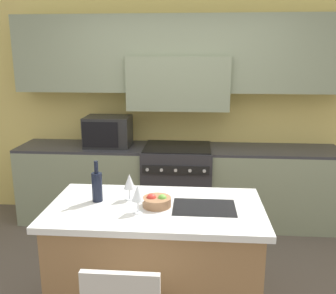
{
  "coord_description": "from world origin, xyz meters",
  "views": [
    {
      "loc": [
        0.22,
        -2.61,
        1.98
      ],
      "look_at": [
        -0.03,
        0.57,
        1.18
      ],
      "focal_mm": 40.0,
      "sensor_mm": 36.0,
      "label": 1
    }
  ],
  "objects_px": {
    "wine_glass_near": "(138,194)",
    "wine_glass_far": "(129,182)",
    "wine_bottle": "(97,186)",
    "range_stove": "(177,185)",
    "fruit_bowl": "(157,201)",
    "microwave": "(108,131)"
  },
  "relations": [
    {
      "from": "range_stove",
      "to": "wine_glass_far",
      "type": "distance_m",
      "value": 1.76
    },
    {
      "from": "fruit_bowl",
      "to": "wine_glass_far",
      "type": "bearing_deg",
      "value": 152.09
    },
    {
      "from": "range_stove",
      "to": "wine_glass_far",
      "type": "height_order",
      "value": "wine_glass_far"
    },
    {
      "from": "range_stove",
      "to": "fruit_bowl",
      "type": "relative_size",
      "value": 4.63
    },
    {
      "from": "fruit_bowl",
      "to": "range_stove",
      "type": "bearing_deg",
      "value": 88.23
    },
    {
      "from": "wine_glass_near",
      "to": "wine_glass_far",
      "type": "height_order",
      "value": "same"
    },
    {
      "from": "range_stove",
      "to": "fruit_bowl",
      "type": "bearing_deg",
      "value": -91.77
    },
    {
      "from": "range_stove",
      "to": "wine_bottle",
      "type": "xyz_separation_m",
      "value": [
        -0.5,
        -1.68,
        0.58
      ]
    },
    {
      "from": "range_stove",
      "to": "wine_glass_near",
      "type": "relative_size",
      "value": 4.77
    },
    {
      "from": "wine_glass_near",
      "to": "fruit_bowl",
      "type": "distance_m",
      "value": 0.19
    },
    {
      "from": "wine_bottle",
      "to": "fruit_bowl",
      "type": "height_order",
      "value": "wine_bottle"
    },
    {
      "from": "wine_glass_far",
      "to": "wine_bottle",
      "type": "bearing_deg",
      "value": -167.96
    },
    {
      "from": "wine_glass_near",
      "to": "fruit_bowl",
      "type": "relative_size",
      "value": 0.97
    },
    {
      "from": "microwave",
      "to": "wine_glass_far",
      "type": "distance_m",
      "value": 1.74
    },
    {
      "from": "microwave",
      "to": "wine_bottle",
      "type": "relative_size",
      "value": 1.72
    },
    {
      "from": "wine_bottle",
      "to": "fruit_bowl",
      "type": "xyz_separation_m",
      "value": [
        0.44,
        -0.06,
        -0.08
      ]
    },
    {
      "from": "wine_bottle",
      "to": "wine_glass_near",
      "type": "distance_m",
      "value": 0.37
    },
    {
      "from": "microwave",
      "to": "wine_glass_near",
      "type": "height_order",
      "value": "microwave"
    },
    {
      "from": "microwave",
      "to": "wine_glass_near",
      "type": "relative_size",
      "value": 2.66
    },
    {
      "from": "wine_glass_far",
      "to": "fruit_bowl",
      "type": "bearing_deg",
      "value": -27.91
    },
    {
      "from": "range_stove",
      "to": "wine_glass_near",
      "type": "bearing_deg",
      "value": -95.18
    },
    {
      "from": "range_stove",
      "to": "wine_glass_far",
      "type": "relative_size",
      "value": 4.77
    }
  ]
}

